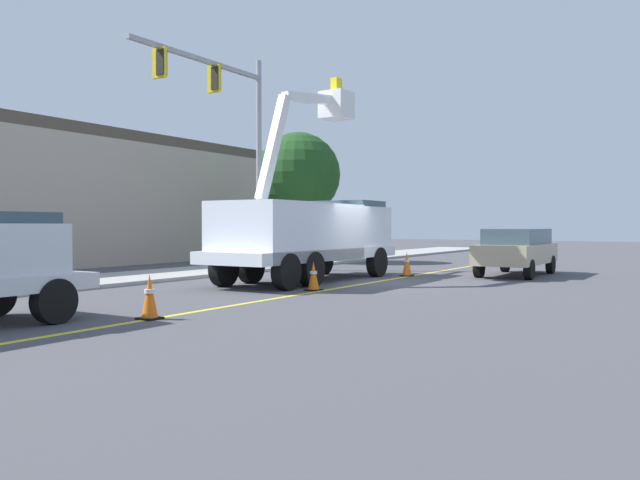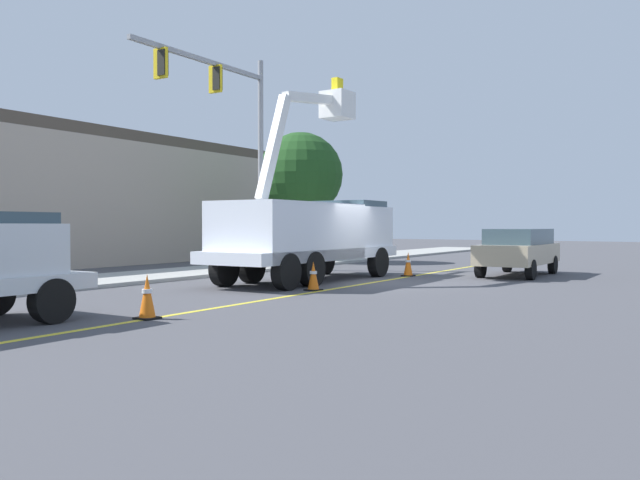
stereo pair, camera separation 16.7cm
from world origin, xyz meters
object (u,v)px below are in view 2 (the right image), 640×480
Objects in this scene: traffic_signal_mast at (230,119)px; traffic_cone_mid_front at (147,297)px; utility_bucket_truck at (311,232)px; traffic_cone_trailing at (408,264)px; traffic_cone_mid_rear at (313,276)px; passing_minivan at (519,249)px.

traffic_cone_mid_front is at bearing -145.41° from traffic_signal_mast.
utility_bucket_truck is at bearing -103.75° from traffic_signal_mast.
traffic_signal_mast reaches higher than utility_bucket_truck.
traffic_cone_mid_front is 12.42m from traffic_cone_trailing.
traffic_cone_mid_rear is 0.10× the size of traffic_signal_mast.
traffic_cone_trailing is (12.40, 0.60, -0.00)m from traffic_cone_mid_front.
traffic_cone_mid_front is 0.10× the size of traffic_signal_mast.
utility_bucket_truck is 0.98× the size of traffic_signal_mast.
traffic_cone_mid_rear is 9.14m from traffic_signal_mast.
traffic_cone_mid_front is at bearing -177.24° from traffic_cone_trailing.
traffic_cone_trailing is at bearing 1.08° from traffic_cone_mid_rear.
traffic_signal_mast is (-2.45, 6.27, 5.41)m from traffic_cone_trailing.
traffic_cone_trailing is (6.08, 0.11, 0.03)m from traffic_cone_mid_rear.
traffic_cone_mid_rear is at bearing -178.92° from traffic_cone_trailing.
traffic_signal_mast reaches higher than traffic_cone_mid_front.
traffic_signal_mast reaches higher than traffic_cone_mid_rear.
utility_bucket_truck reaches higher than traffic_cone_trailing.
traffic_cone_trailing is 0.10× the size of traffic_signal_mast.
traffic_cone_mid_front is 1.08× the size of traffic_cone_mid_rear.
utility_bucket_truck is 9.24m from traffic_cone_mid_front.
utility_bucket_truck is 3.38m from traffic_cone_mid_rear.
passing_minivan is 6.01× the size of traffic_cone_mid_rear.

